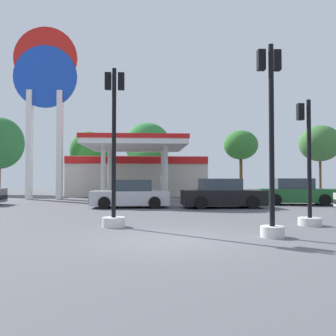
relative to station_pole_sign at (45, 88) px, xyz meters
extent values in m
plane|color=#56565B|center=(8.46, -18.27, -8.52)|extent=(90.00, 90.00, 0.00)
cube|color=beige|center=(6.92, 5.69, -6.77)|extent=(12.22, 5.35, 3.50)
cube|color=red|center=(6.92, 2.97, -5.36)|extent=(12.22, 0.12, 0.60)
cube|color=white|center=(6.92, -1.05, -4.52)|extent=(7.07, 7.53, 0.35)
cube|color=red|center=(6.92, -1.05, -4.19)|extent=(7.17, 7.63, 0.30)
cylinder|color=silver|center=(4.80, -3.12, -6.61)|extent=(0.32, 0.32, 3.82)
cylinder|color=silver|center=(9.04, -3.12, -6.61)|extent=(0.32, 0.32, 3.82)
cylinder|color=silver|center=(4.80, 1.03, -6.61)|extent=(0.32, 0.32, 3.82)
cylinder|color=silver|center=(9.04, 1.03, -6.61)|extent=(0.32, 0.32, 3.82)
cube|color=#4C4C51|center=(6.92, -1.05, -7.97)|extent=(0.90, 0.60, 1.10)
cube|color=white|center=(-1.13, -0.01, -4.37)|extent=(0.40, 0.56, 8.28)
cube|color=white|center=(1.13, -0.01, -4.37)|extent=(0.40, 0.56, 8.28)
cylinder|color=blue|center=(0.00, -0.01, 0.85)|extent=(4.79, 0.22, 4.79)
cylinder|color=red|center=(0.00, 0.01, 2.28)|extent=(4.79, 0.22, 4.79)
cube|color=white|center=(0.00, 0.05, 1.56)|extent=(4.40, 0.08, 0.86)
cylinder|color=black|center=(18.35, -5.80, -8.18)|extent=(0.71, 0.37, 0.67)
cylinder|color=black|center=(17.98, -7.57, -8.18)|extent=(0.71, 0.37, 0.67)
cylinder|color=black|center=(15.67, -5.23, -8.18)|extent=(0.71, 0.37, 0.67)
cylinder|color=black|center=(15.29, -7.00, -8.18)|extent=(0.71, 0.37, 0.67)
cube|color=#1E5928|center=(16.82, -6.40, -7.96)|extent=(4.71, 2.74, 0.80)
cube|color=#2D3842|center=(16.67, -6.37, -7.26)|extent=(2.40, 2.05, 0.67)
cube|color=black|center=(18.94, -6.86, -8.07)|extent=(0.49, 1.75, 0.25)
cylinder|color=black|center=(13.19, -7.49, -8.18)|extent=(0.68, 0.25, 0.67)
cylinder|color=black|center=(13.24, -9.29, -8.18)|extent=(0.68, 0.25, 0.67)
cylinder|color=black|center=(10.46, -7.57, -8.18)|extent=(0.68, 0.25, 0.67)
cylinder|color=black|center=(10.52, -9.37, -8.18)|extent=(0.68, 0.25, 0.67)
cube|color=black|center=(11.85, -8.43, -7.96)|extent=(4.44, 1.97, 0.79)
cube|color=#2D3842|center=(11.69, -8.44, -7.27)|extent=(2.14, 1.69, 0.67)
cube|color=black|center=(14.00, -8.37, -8.08)|extent=(0.18, 1.75, 0.25)
cube|color=black|center=(-0.88, -5.73, -8.06)|extent=(0.22, 1.80, 0.26)
cylinder|color=black|center=(5.55, -8.84, -8.20)|extent=(0.64, 0.22, 0.64)
cylinder|color=black|center=(5.54, -7.12, -8.20)|extent=(0.64, 0.22, 0.64)
cylinder|color=black|center=(8.16, -8.83, -8.20)|extent=(0.64, 0.22, 0.64)
cylinder|color=black|center=(8.15, -7.10, -8.20)|extent=(0.64, 0.22, 0.64)
cube|color=#B2B2BA|center=(6.85, -7.97, -7.99)|extent=(4.22, 1.79, 0.76)
cube|color=#2D3842|center=(7.00, -7.97, -7.33)|extent=(2.01, 1.57, 0.64)
cube|color=black|center=(4.79, -7.99, -8.10)|extent=(0.13, 1.68, 0.24)
cylinder|color=silver|center=(6.66, -15.69, -8.36)|extent=(0.75, 0.75, 0.31)
cylinder|color=black|center=(6.66, -15.69, -5.74)|extent=(0.14, 0.14, 4.94)
cube|color=black|center=(6.44, -15.53, -3.65)|extent=(0.21, 0.20, 0.57)
sphere|color=red|center=(6.44, -15.41, -3.47)|extent=(0.15, 0.15, 0.15)
sphere|color=#D89E0C|center=(6.44, -15.41, -3.65)|extent=(0.15, 0.15, 0.15)
sphere|color=green|center=(6.44, -15.41, -3.83)|extent=(0.15, 0.15, 0.15)
cube|color=black|center=(6.88, -15.53, -3.65)|extent=(0.21, 0.20, 0.57)
sphere|color=red|center=(6.88, -15.41, -3.47)|extent=(0.15, 0.15, 0.15)
sphere|color=#D89E0C|center=(6.88, -15.41, -3.65)|extent=(0.15, 0.15, 0.15)
sphere|color=green|center=(6.88, -15.41, -3.83)|extent=(0.15, 0.15, 0.15)
cylinder|color=silver|center=(13.24, -15.77, -8.38)|extent=(0.78, 0.78, 0.26)
cylinder|color=black|center=(13.24, -15.77, -6.25)|extent=(0.14, 0.14, 4.01)
cube|color=black|center=(13.02, -15.61, -4.63)|extent=(0.21, 0.20, 0.57)
sphere|color=red|center=(13.02, -15.48, -4.45)|extent=(0.15, 0.15, 0.15)
sphere|color=#D89E0C|center=(13.02, -15.48, -4.63)|extent=(0.15, 0.15, 0.15)
sphere|color=green|center=(13.02, -15.48, -4.81)|extent=(0.15, 0.15, 0.15)
cylinder|color=silver|center=(11.14, -18.02, -8.37)|extent=(0.64, 0.64, 0.30)
cylinder|color=black|center=(11.14, -18.02, -5.73)|extent=(0.14, 0.14, 4.98)
cube|color=black|center=(10.92, -17.86, -3.62)|extent=(0.21, 0.20, 0.57)
sphere|color=red|center=(10.92, -17.73, -3.44)|extent=(0.15, 0.15, 0.15)
sphere|color=#D89E0C|center=(10.92, -17.73, -3.62)|extent=(0.15, 0.15, 0.15)
sphere|color=green|center=(10.92, -17.73, -3.80)|extent=(0.15, 0.15, 0.15)
cube|color=black|center=(11.36, -17.86, -3.62)|extent=(0.21, 0.20, 0.57)
sphere|color=red|center=(11.36, -17.73, -3.44)|extent=(0.15, 0.15, 0.15)
sphere|color=#D89E0C|center=(11.36, -17.73, -3.62)|extent=(0.15, 0.15, 0.15)
sphere|color=green|center=(11.36, -17.73, -3.80)|extent=(0.15, 0.15, 0.15)
cylinder|color=brown|center=(1.87, 9.39, -7.08)|extent=(0.33, 0.33, 2.87)
ellipsoid|color=#267126|center=(1.87, 9.39, -4.17)|extent=(3.93, 3.93, 4.07)
cylinder|color=brown|center=(7.81, 8.55, -6.87)|extent=(0.35, 0.35, 3.30)
ellipsoid|color=#2E803B|center=(7.81, 8.55, -3.49)|extent=(4.62, 4.62, 4.37)
cylinder|color=brown|center=(17.61, 9.34, -6.64)|extent=(0.33, 0.33, 3.76)
ellipsoid|color=#2F6F2C|center=(17.61, 9.34, -3.42)|extent=(3.57, 3.57, 3.06)
cylinder|color=brown|center=(25.76, 8.52, -6.69)|extent=(0.25, 0.25, 3.65)
ellipsoid|color=#3B6F35|center=(25.76, 8.52, -3.29)|extent=(4.23, 4.23, 3.76)
camera|label=1|loc=(7.74, -27.54, -6.92)|focal=38.20mm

